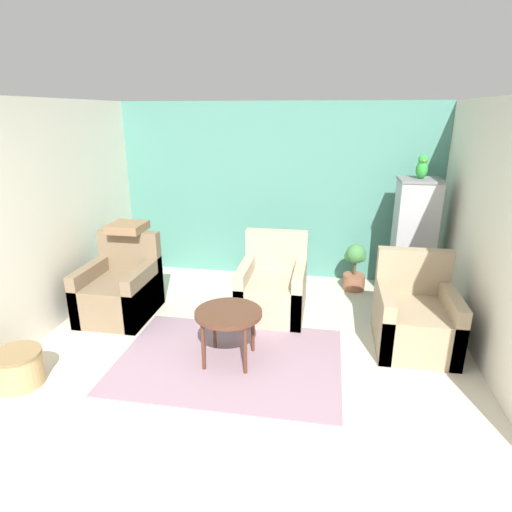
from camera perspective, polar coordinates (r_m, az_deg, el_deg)
ground_plane at (r=3.48m, az=-5.24°, el=-22.91°), size 20.00×20.00×0.00m
wall_back_accent at (r=6.12m, az=2.82°, el=8.47°), size 4.56×0.06×2.45m
wall_left at (r=5.28m, az=-24.92°, el=5.11°), size 0.06×3.45×2.45m
wall_right at (r=4.62m, az=28.72°, el=2.79°), size 0.06×3.45×2.45m
area_rug at (r=4.31m, az=-3.56°, el=-13.63°), size 2.15×1.53×0.01m
coffee_table at (r=4.08m, az=-3.69°, el=-8.07°), size 0.64×0.64×0.53m
armchair_left at (r=5.31m, az=-17.64°, el=-4.44°), size 0.76×0.88×0.94m
armchair_right at (r=4.71m, az=20.36°, el=-7.81°), size 0.76×0.88×0.94m
armchair_middle at (r=5.11m, az=2.24°, el=-4.47°), size 0.76×0.88×0.94m
birdcage at (r=5.74m, az=20.18°, el=1.77°), size 0.59×0.59×1.54m
parrot at (r=5.56m, az=21.25°, el=10.95°), size 0.14×0.24×0.29m
potted_plant at (r=5.92m, az=13.03°, el=-1.39°), size 0.30×0.30×0.64m
wicker_basket at (r=4.42m, az=-29.14°, el=-12.80°), size 0.43×0.43×0.32m
throw_pillow at (r=5.37m, az=-16.78°, el=3.70°), size 0.41×0.41×0.10m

